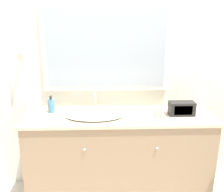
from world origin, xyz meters
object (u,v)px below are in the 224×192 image
at_px(soap_bottle, 51,106).
at_px(sink_basin, 95,115).
at_px(picture_frame, 158,113).
at_px(appliance_box, 182,108).

bearing_deg(soap_bottle, sink_basin, -16.72).
bearing_deg(picture_frame, soap_bottle, 170.14).
bearing_deg(sink_basin, appliance_box, 1.04).
relative_size(sink_basin, soap_bottle, 3.10).
xyz_separation_m(sink_basin, appliance_box, (0.85, 0.02, 0.05)).
bearing_deg(picture_frame, sink_basin, 175.33).
distance_m(soap_bottle, picture_frame, 1.05).
bearing_deg(appliance_box, sink_basin, -178.96).
height_order(sink_basin, soap_bottle, sink_basin).
bearing_deg(soap_bottle, appliance_box, -5.15).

